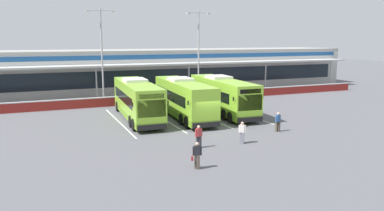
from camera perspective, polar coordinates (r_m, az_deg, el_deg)
name	(u,v)px	position (r m, az deg, el deg)	size (l,w,h in m)	color
ground_plane	(208,130)	(31.46, 2.49, -3.73)	(200.00, 200.00, 0.00)	#56565B
terminal_building	(131,70)	(56.24, -9.35, 5.37)	(70.00, 13.00, 6.00)	#B7B7B2
red_barrier_wall	(156,98)	(44.63, -5.49, 1.08)	(60.00, 0.40, 1.10)	maroon
coach_bus_leftmost	(137,100)	(35.74, -8.40, 0.77)	(3.48, 12.28, 3.78)	#8CC633
coach_bus_left_centre	(183,99)	(36.19, -1.32, 0.99)	(3.48, 12.28, 3.78)	#8CC633
coach_bus_centre	(222,96)	(38.32, 4.63, 1.47)	(3.48, 12.28, 3.78)	#8CC633
bay_stripe_far_west	(119,122)	(35.09, -11.14, -2.45)	(0.14, 13.00, 0.01)	silver
bay_stripe_west	(162,118)	(36.14, -4.61, -1.93)	(0.14, 13.00, 0.01)	silver
bay_stripe_mid_west	(202,115)	(37.63, 1.47, -1.42)	(0.14, 13.00, 0.01)	silver
bay_stripe_centre	(238,112)	(39.52, 7.03, -0.94)	(0.14, 13.00, 0.01)	silver
pedestrian_with_handbag	(197,155)	(21.95, 0.75, -7.54)	(0.64, 0.45, 1.62)	#4C4238
pedestrian_in_dark_coat	(199,136)	(26.06, 1.03, -4.66)	(0.54, 0.30, 1.62)	#33333D
pedestrian_child	(278,121)	(31.44, 13.03, -2.35)	(0.54, 0.30, 1.62)	#4C4238
pedestrian_near_bin	(242,132)	(27.40, 7.69, -4.01)	(0.47, 0.42, 1.62)	slate
lamp_post_west	(102,50)	(45.66, -13.65, 8.28)	(3.24, 0.28, 11.00)	#9E9EA3
lamp_post_centre	(199,49)	(48.53, 1.01, 8.64)	(3.24, 0.28, 11.00)	#9E9EA3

